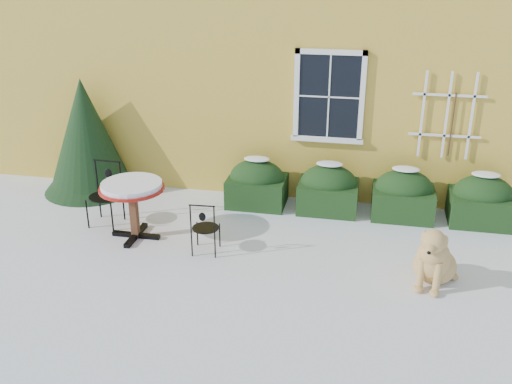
% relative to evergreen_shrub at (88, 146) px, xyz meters
% --- Properties ---
extents(ground, '(80.00, 80.00, 0.00)m').
position_rel_evergreen_shrub_xyz_m(ground, '(3.62, -2.62, -0.88)').
color(ground, white).
rests_on(ground, ground).
extents(house, '(12.40, 8.40, 6.40)m').
position_rel_evergreen_shrub_xyz_m(house, '(3.62, 4.38, 2.34)').
color(house, yellow).
rests_on(house, ground).
extents(hedge_row, '(4.95, 0.80, 0.91)m').
position_rel_evergreen_shrub_xyz_m(hedge_row, '(5.27, -0.07, -0.48)').
color(hedge_row, black).
rests_on(hedge_row, ground).
extents(evergreen_shrub, '(1.80, 1.80, 2.18)m').
position_rel_evergreen_shrub_xyz_m(evergreen_shrub, '(0.00, 0.00, 0.00)').
color(evergreen_shrub, black).
rests_on(evergreen_shrub, ground).
extents(bistro_table, '(1.03, 1.03, 0.96)m').
position_rel_evergreen_shrub_xyz_m(bistro_table, '(1.65, -1.78, -0.08)').
color(bistro_table, black).
rests_on(bistro_table, ground).
extents(patio_chair_near, '(0.42, 0.41, 0.86)m').
position_rel_evergreen_shrub_xyz_m(patio_chair_near, '(2.91, -2.05, -0.45)').
color(patio_chair_near, black).
rests_on(patio_chair_near, ground).
extents(patio_chair_far, '(0.51, 0.51, 1.07)m').
position_rel_evergreen_shrub_xyz_m(patio_chair_far, '(0.97, -1.35, -0.34)').
color(patio_chair_far, black).
rests_on(patio_chair_far, ground).
extents(dog, '(0.76, 1.02, 0.95)m').
position_rel_evergreen_shrub_xyz_m(dog, '(6.26, -2.30, -0.50)').
color(dog, '#DEAE63').
rests_on(dog, ground).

